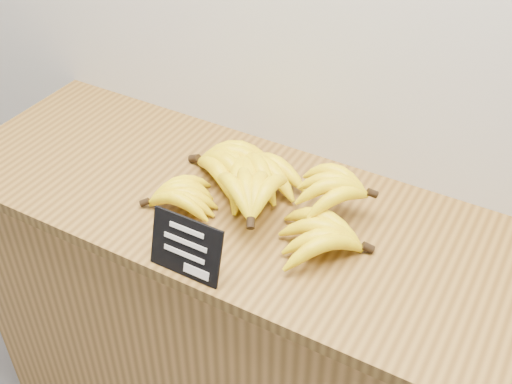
# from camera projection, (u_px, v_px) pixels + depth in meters

# --- Properties ---
(counter) EXTENTS (1.54, 0.50, 0.90)m
(counter) POSITION_uv_depth(u_px,v_px,m) (265.00, 348.00, 1.72)
(counter) COLOR #A67535
(counter) RESTS_ON ground
(counter_top) EXTENTS (1.57, 0.54, 0.03)m
(counter_top) POSITION_uv_depth(u_px,v_px,m) (267.00, 217.00, 1.43)
(counter_top) COLOR brown
(counter_top) RESTS_ON counter
(chalkboard_sign) EXTENTS (0.16, 0.04, 0.12)m
(chalkboard_sign) POSITION_uv_depth(u_px,v_px,m) (186.00, 247.00, 1.24)
(chalkboard_sign) COLOR black
(chalkboard_sign) RESTS_ON counter_top
(banana_pile) EXTENTS (0.51, 0.35, 0.12)m
(banana_pile) POSITION_uv_depth(u_px,v_px,m) (263.00, 188.00, 1.41)
(banana_pile) COLOR yellow
(banana_pile) RESTS_ON counter_top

